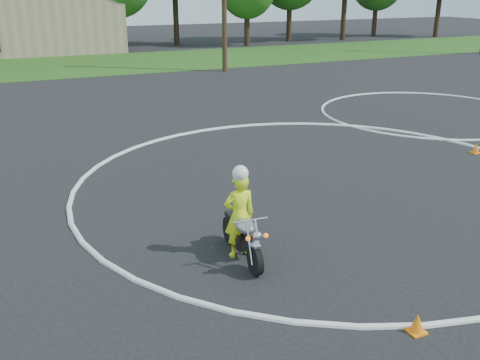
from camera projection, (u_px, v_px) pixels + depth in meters
name	position (u px, v px, depth m)	size (l,w,h in m)	color
ground	(401.00, 230.00, 10.73)	(120.00, 120.00, 0.00)	black
grass_strip	(116.00, 63.00, 33.84)	(120.00, 10.00, 0.02)	#1E4714
course_markings	(359.00, 157.00, 15.29)	(19.05, 19.05, 0.12)	silver
primary_motorcycle	(243.00, 236.00, 9.47)	(0.62, 1.78, 0.94)	black
rider_primary_grp	(240.00, 213.00, 9.45)	(0.60, 0.41, 1.74)	#E4FF1A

